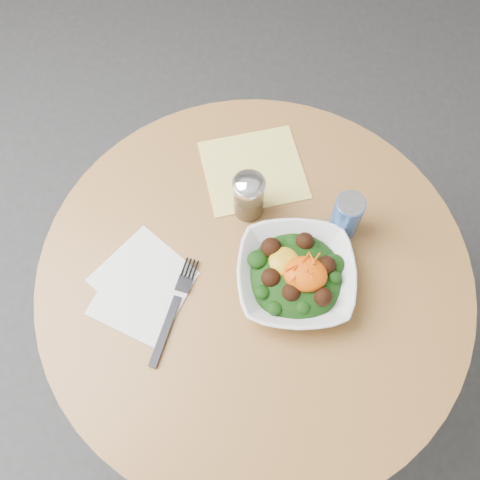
# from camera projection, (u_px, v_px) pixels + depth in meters

# --- Properties ---
(ground) EXTENTS (6.00, 6.00, 0.00)m
(ground) POSITION_uv_depth(u_px,v_px,m) (249.00, 355.00, 1.78)
(ground) COLOR #323235
(ground) RESTS_ON ground
(table) EXTENTS (0.90, 0.90, 0.75)m
(table) POSITION_uv_depth(u_px,v_px,m) (253.00, 303.00, 1.28)
(table) COLOR black
(table) RESTS_ON ground
(cloth_napkin) EXTENTS (0.28, 0.27, 0.00)m
(cloth_napkin) POSITION_uv_depth(u_px,v_px,m) (253.00, 170.00, 1.20)
(cloth_napkin) COLOR yellow
(cloth_napkin) RESTS_ON table
(paper_napkins) EXTENTS (0.23, 0.26, 0.00)m
(paper_napkins) POSITION_uv_depth(u_px,v_px,m) (142.00, 286.00, 1.08)
(paper_napkins) COLOR white
(paper_napkins) RESTS_ON table
(salad_bowl) EXTENTS (0.27, 0.27, 0.09)m
(salad_bowl) POSITION_uv_depth(u_px,v_px,m) (296.00, 275.00, 1.06)
(salad_bowl) COLOR white
(salad_bowl) RESTS_ON table
(fork) EXTENTS (0.06, 0.23, 0.00)m
(fork) POSITION_uv_depth(u_px,v_px,m) (175.00, 307.00, 1.06)
(fork) COLOR black
(fork) RESTS_ON table
(spice_shaker) EXTENTS (0.07, 0.07, 0.12)m
(spice_shaker) POSITION_uv_depth(u_px,v_px,m) (249.00, 196.00, 1.11)
(spice_shaker) COLOR silver
(spice_shaker) RESTS_ON table
(beverage_can) EXTENTS (0.06, 0.06, 0.12)m
(beverage_can) POSITION_uv_depth(u_px,v_px,m) (346.00, 216.00, 1.09)
(beverage_can) COLOR #0D3098
(beverage_can) RESTS_ON table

